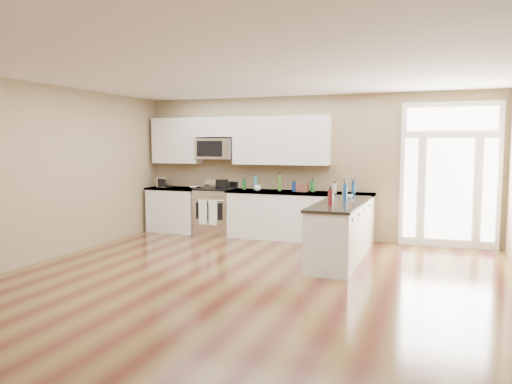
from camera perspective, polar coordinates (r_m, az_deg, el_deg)
ground at (r=6.34m, az=-2.74°, el=-11.54°), size 8.00×8.00×0.00m
room_shell at (r=6.06m, az=-2.82°, el=4.10°), size 8.00×8.00×8.00m
back_cabinet_left at (r=10.74m, az=-9.23°, el=-2.15°), size 1.10×0.66×0.94m
back_cabinet_right at (r=9.71m, az=4.90°, el=-2.91°), size 2.85×0.66×0.94m
peninsula_cabinet at (r=8.08m, az=9.60°, el=-4.71°), size 0.69×2.32×0.94m
upper_cabinet_left at (r=10.77m, az=-9.02°, el=5.81°), size 1.04×0.33×0.95m
upper_cabinet_right at (r=9.86m, az=2.85°, el=5.90°), size 1.94×0.33×0.95m
upper_cabinet_short at (r=10.36m, az=-4.51°, el=7.40°), size 0.82×0.33×0.40m
microwave at (r=10.32m, az=-4.58°, el=4.96°), size 0.78×0.41×0.42m
entry_door at (r=9.55m, az=21.24°, el=1.81°), size 1.70×0.10×2.60m
kitchen_range at (r=10.30m, az=-4.63°, el=-2.18°), size 0.76×0.68×1.08m
stockpot at (r=10.14m, az=-3.91°, el=0.95°), size 0.27×0.27×0.20m
toaster_oven at (r=10.70m, az=-10.45°, el=1.10°), size 0.29×0.25×0.22m
cardboard_box at (r=9.64m, az=5.30°, el=0.54°), size 0.23×0.19×0.17m
bowl_left at (r=10.41m, az=-7.16°, el=0.54°), size 0.21×0.21×0.04m
bowl_peninsula at (r=8.68m, az=10.53°, el=-0.48°), size 0.18×0.18×0.05m
cup_counter at (r=9.77m, az=0.19°, el=0.45°), size 0.18×0.18×0.11m
counter_bottles at (r=9.07m, az=6.30°, el=0.46°), size 2.34×2.13×0.32m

